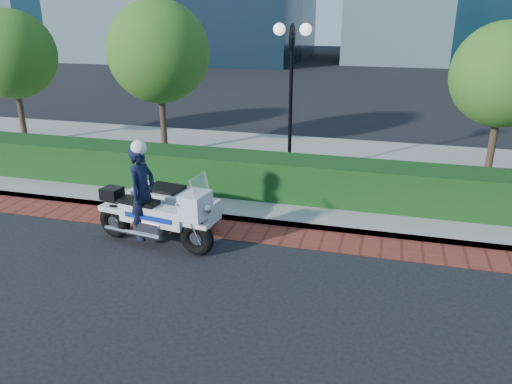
% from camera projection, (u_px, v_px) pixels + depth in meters
% --- Properties ---
extents(ground, '(120.00, 120.00, 0.00)m').
position_uv_depth(ground, '(188.00, 258.00, 10.04)').
color(ground, black).
rests_on(ground, ground).
extents(brick_strip, '(60.00, 1.00, 0.01)m').
position_uv_depth(brick_strip, '(213.00, 228.00, 11.39)').
color(brick_strip, maroon).
rests_on(brick_strip, ground).
extents(sidewalk, '(60.00, 8.00, 0.15)m').
position_uv_depth(sidewalk, '(262.00, 168.00, 15.44)').
color(sidewalk, gray).
rests_on(sidewalk, ground).
extents(hedge_main, '(18.00, 1.20, 1.00)m').
position_uv_depth(hedge_main, '(240.00, 173.00, 13.07)').
color(hedge_main, black).
rests_on(hedge_main, sidewalk).
extents(lamppost, '(1.02, 0.70, 4.21)m').
position_uv_depth(lamppost, '(291.00, 78.00, 13.47)').
color(lamppost, black).
rests_on(lamppost, sidewalk).
extents(tree_a, '(3.00, 3.00, 4.58)m').
position_uv_depth(tree_a, '(12.00, 55.00, 17.02)').
color(tree_a, '#332319').
rests_on(tree_a, sidewalk).
extents(tree_b, '(3.20, 3.20, 4.89)m').
position_uv_depth(tree_b, '(159.00, 52.00, 15.59)').
color(tree_b, '#332319').
rests_on(tree_b, sidewalk).
extents(tree_c, '(2.80, 2.80, 4.30)m').
position_uv_depth(tree_c, '(504.00, 75.00, 13.26)').
color(tree_c, '#332319').
rests_on(tree_c, sidewalk).
extents(police_motorcycle, '(2.81, 2.18, 2.27)m').
position_uv_depth(police_motorcycle, '(159.00, 204.00, 10.68)').
color(police_motorcycle, black).
rests_on(police_motorcycle, ground).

